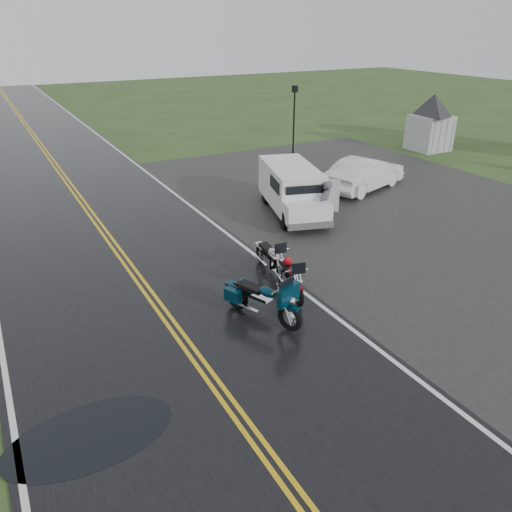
{
  "coord_description": "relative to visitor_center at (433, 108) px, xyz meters",
  "views": [
    {
      "loc": [
        -3.26,
        -8.94,
        6.86
      ],
      "look_at": [
        2.8,
        2.0,
        1.0
      ],
      "focal_mm": 35.0,
      "sensor_mm": 36.0,
      "label": 1
    }
  ],
  "objects": [
    {
      "name": "person_at_van",
      "position": [
        -12.77,
        -7.16,
        -1.54
      ],
      "size": [
        0.75,
        0.66,
        1.73
      ],
      "primitive_type": "imported",
      "rotation": [
        0.0,
        0.0,
        3.64
      ],
      "color": "#4C4C51",
      "rests_on": "ground"
    },
    {
      "name": "parking_pad",
      "position": [
        -9.0,
        -7.0,
        -2.38
      ],
      "size": [
        14.0,
        24.0,
        0.03
      ],
      "primitive_type": "cube",
      "color": "black",
      "rests_on": "ground"
    },
    {
      "name": "lamp_post_far_right",
      "position": [
        -7.67,
        2.84,
        -0.48
      ],
      "size": [
        0.33,
        0.33,
        3.84
      ],
      "primitive_type": null,
      "color": "black",
      "rests_on": "ground"
    },
    {
      "name": "visitor_center",
      "position": [
        0.0,
        0.0,
        0.0
      ],
      "size": [
        16.0,
        10.0,
        4.8
      ],
      "primitive_type": null,
      "color": "#A8AAAD",
      "rests_on": "ground"
    },
    {
      "name": "van_white",
      "position": [
        -14.14,
        -6.64,
        -1.45
      ],
      "size": [
        3.11,
        5.13,
        1.89
      ],
      "primitive_type": null,
      "rotation": [
        0.0,
        0.0,
        -0.29
      ],
      "color": "white",
      "rests_on": "ground"
    },
    {
      "name": "motorcycle_red",
      "position": [
        -16.74,
        -11.49,
        -1.81
      ],
      "size": [
        1.2,
        2.13,
        1.19
      ],
      "primitive_type": null,
      "rotation": [
        0.0,
        0.0,
        -0.25
      ],
      "color": "#57090F",
      "rests_on": "ground"
    },
    {
      "name": "motorcycle_teal",
      "position": [
        -17.59,
        -12.37,
        -1.72
      ],
      "size": [
        1.64,
        2.46,
        1.37
      ],
      "primitive_type": null,
      "rotation": [
        0.0,
        0.0,
        0.38
      ],
      "color": "#052838",
      "rests_on": "ground"
    },
    {
      "name": "sedan_white",
      "position": [
        -8.48,
        -4.31,
        -1.67
      ],
      "size": [
        4.66,
        2.79,
        1.45
      ],
      "primitive_type": "imported",
      "rotation": [
        0.0,
        0.0,
        1.88
      ],
      "color": "silver",
      "rests_on": "ground"
    },
    {
      "name": "motorcycle_silver",
      "position": [
        -16.47,
        -10.19,
        -1.8
      ],
      "size": [
        0.96,
        2.09,
        1.19
      ],
      "primitive_type": null,
      "rotation": [
        0.0,
        0.0,
        -0.11
      ],
      "color": "#B9BBC1",
      "rests_on": "ground"
    },
    {
      "name": "ground",
      "position": [
        -20.0,
        -12.0,
        -2.4
      ],
      "size": [
        120.0,
        120.0,
        0.0
      ],
      "primitive_type": "plane",
      "color": "#2D471E",
      "rests_on": "ground"
    },
    {
      "name": "road",
      "position": [
        -20.0,
        -2.0,
        -2.38
      ],
      "size": [
        8.0,
        100.0,
        0.04
      ],
      "primitive_type": "cube",
      "color": "black",
      "rests_on": "ground"
    }
  ]
}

